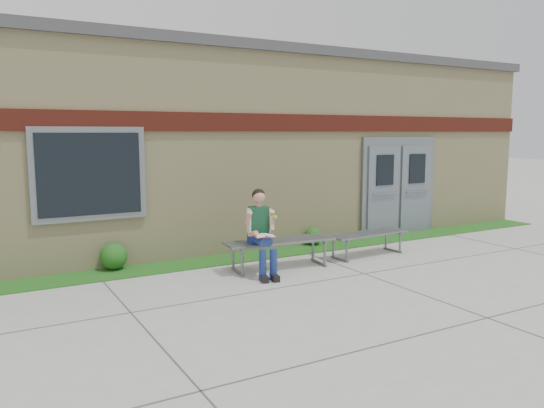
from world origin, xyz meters
TOP-DOWN VIEW (x-y plane):
  - ground at (0.00, 0.00)m, footprint 80.00×80.00m
  - grass_strip at (0.00, 2.60)m, footprint 16.00×0.80m
  - school_building at (-0.00, 5.99)m, footprint 16.20×6.22m
  - bench_left at (-0.07, 1.55)m, footprint 2.03×0.74m
  - bench_right at (1.93, 1.55)m, footprint 1.79×0.61m
  - girl at (-0.55, 1.33)m, footprint 0.52×0.89m
  - shrub_mid at (-2.68, 2.85)m, footprint 0.47×0.47m
  - shrub_east at (1.53, 2.85)m, footprint 0.37×0.37m

SIDE VIEW (x-z plane):
  - ground at x=0.00m, z-range 0.00..0.00m
  - grass_strip at x=0.00m, z-range 0.00..0.02m
  - shrub_east at x=1.53m, z-range 0.02..0.39m
  - shrub_mid at x=-2.68m, z-range 0.02..0.49m
  - bench_right at x=1.93m, z-range 0.12..0.58m
  - bench_left at x=-0.07m, z-range 0.14..0.66m
  - girl at x=-0.55m, z-range 0.04..1.50m
  - school_building at x=0.00m, z-range 0.00..4.20m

